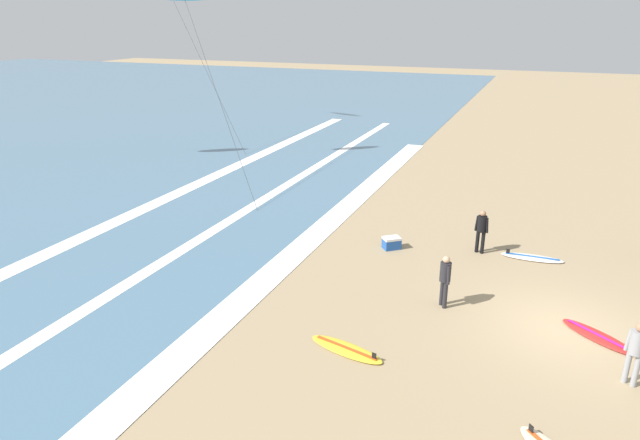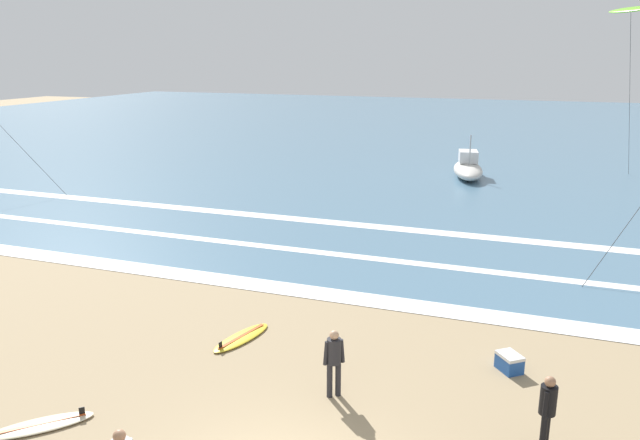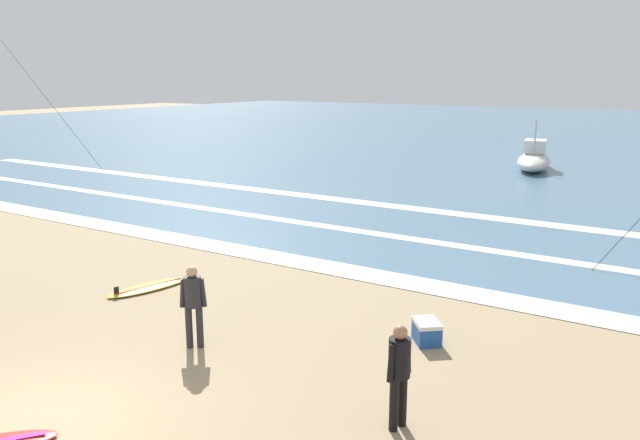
{
  "view_description": "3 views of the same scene",
  "coord_description": "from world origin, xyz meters",
  "px_view_note": "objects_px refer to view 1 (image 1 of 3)",
  "views": [
    {
      "loc": [
        -14.69,
        1.18,
        8.01
      ],
      "look_at": [
        -0.69,
        6.85,
        2.46
      ],
      "focal_mm": 31.26,
      "sensor_mm": 36.0,
      "label": 1
    },
    {
      "loc": [
        3.99,
        -8.43,
        7.46
      ],
      "look_at": [
        -1.38,
        6.35,
        3.18
      ],
      "focal_mm": 34.61,
      "sensor_mm": 36.0,
      "label": 2
    },
    {
      "loc": [
        7.95,
        -4.79,
        5.03
      ],
      "look_at": [
        0.03,
        7.79,
        1.59
      ],
      "focal_mm": 35.11,
      "sensor_mm": 36.0,
      "label": 3
    }
  ],
  "objects_px": {
    "surfer_left_far": "(445,277)",
    "surfboard_foreground_flat": "(598,336)",
    "cooler_box": "(392,243)",
    "surfboard_near_water": "(346,349)",
    "surfboard_right_spare": "(532,258)",
    "surfer_foreground_main": "(636,348)",
    "surfer_background_far": "(482,228)"
  },
  "relations": [
    {
      "from": "surfboard_right_spare",
      "to": "surfer_foreground_main",
      "type": "bearing_deg",
      "value": -160.38
    },
    {
      "from": "surfboard_near_water",
      "to": "cooler_box",
      "type": "xyz_separation_m",
      "value": [
        6.88,
        0.69,
        0.18
      ]
    },
    {
      "from": "surfer_foreground_main",
      "to": "surfer_background_far",
      "type": "bearing_deg",
      "value": 32.55
    },
    {
      "from": "surfer_left_far",
      "to": "cooler_box",
      "type": "bearing_deg",
      "value": 34.91
    },
    {
      "from": "surfboard_right_spare",
      "to": "cooler_box",
      "type": "bearing_deg",
      "value": 101.15
    },
    {
      "from": "surfboard_near_water",
      "to": "surfboard_foreground_flat",
      "type": "xyz_separation_m",
      "value": [
        3.06,
        -5.98,
        0.0
      ]
    },
    {
      "from": "cooler_box",
      "to": "surfer_left_far",
      "type": "bearing_deg",
      "value": -145.09
    },
    {
      "from": "surfer_background_far",
      "to": "surfboard_near_water",
      "type": "distance_m",
      "value": 8.1
    },
    {
      "from": "surfer_background_far",
      "to": "surfboard_near_water",
      "type": "xyz_separation_m",
      "value": [
        -7.7,
        2.34,
        -0.91
      ]
    },
    {
      "from": "cooler_box",
      "to": "surfboard_foreground_flat",
      "type": "bearing_deg",
      "value": -119.83
    },
    {
      "from": "surfer_foreground_main",
      "to": "surfboard_foreground_flat",
      "type": "relative_size",
      "value": 0.78
    },
    {
      "from": "surfboard_foreground_flat",
      "to": "surfboard_near_water",
      "type": "bearing_deg",
      "value": 117.13
    },
    {
      "from": "surfer_left_far",
      "to": "surfboard_foreground_flat",
      "type": "distance_m",
      "value": 4.23
    },
    {
      "from": "surfer_background_far",
      "to": "surfer_left_far",
      "type": "distance_m",
      "value": 4.48
    },
    {
      "from": "cooler_box",
      "to": "surfboard_near_water",
      "type": "bearing_deg",
      "value": -174.31
    },
    {
      "from": "surfer_left_far",
      "to": "cooler_box",
      "type": "distance_m",
      "value": 4.49
    },
    {
      "from": "surfer_left_far",
      "to": "cooler_box",
      "type": "height_order",
      "value": "surfer_left_far"
    },
    {
      "from": "surfboard_near_water",
      "to": "cooler_box",
      "type": "distance_m",
      "value": 6.92
    },
    {
      "from": "surfboard_right_spare",
      "to": "surfboard_near_water",
      "type": "bearing_deg",
      "value": 152.18
    },
    {
      "from": "surfer_left_far",
      "to": "cooler_box",
      "type": "xyz_separation_m",
      "value": [
        3.63,
        2.53,
        -0.74
      ]
    },
    {
      "from": "surfboard_foreground_flat",
      "to": "cooler_box",
      "type": "height_order",
      "value": "cooler_box"
    },
    {
      "from": "surfer_left_far",
      "to": "surfboard_foreground_flat",
      "type": "height_order",
      "value": "surfer_left_far"
    },
    {
      "from": "surfer_foreground_main",
      "to": "surfboard_foreground_flat",
      "type": "bearing_deg",
      "value": 15.74
    },
    {
      "from": "cooler_box",
      "to": "surfer_foreground_main",
      "type": "bearing_deg",
      "value": -128.44
    },
    {
      "from": "surfboard_foreground_flat",
      "to": "surfer_background_far",
      "type": "bearing_deg",
      "value": 38.09
    },
    {
      "from": "surfer_foreground_main",
      "to": "cooler_box",
      "type": "bearing_deg",
      "value": 51.56
    },
    {
      "from": "surfer_background_far",
      "to": "surfer_foreground_main",
      "type": "relative_size",
      "value": 1.0
    },
    {
      "from": "surfer_background_far",
      "to": "surfboard_right_spare",
      "type": "bearing_deg",
      "value": -85.81
    },
    {
      "from": "surfboard_foreground_flat",
      "to": "surfer_foreground_main",
      "type": "bearing_deg",
      "value": -164.26
    },
    {
      "from": "surfer_foreground_main",
      "to": "surfer_left_far",
      "type": "bearing_deg",
      "value": 65.94
    },
    {
      "from": "surfboard_near_water",
      "to": "surfboard_foreground_flat",
      "type": "bearing_deg",
      "value": -62.87
    },
    {
      "from": "surfboard_right_spare",
      "to": "cooler_box",
      "type": "relative_size",
      "value": 2.79
    }
  ]
}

